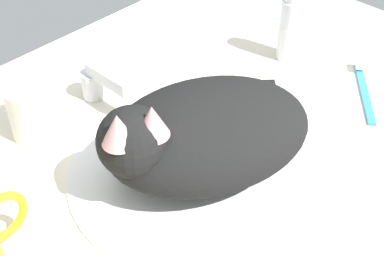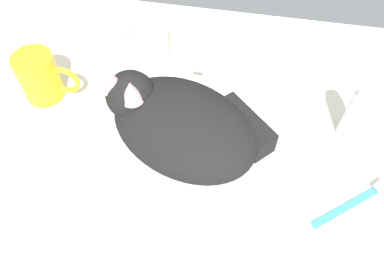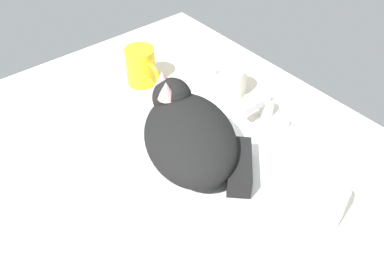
{
  "view_description": "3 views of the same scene",
  "coord_description": "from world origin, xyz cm",
  "px_view_note": "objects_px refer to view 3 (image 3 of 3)",
  "views": [
    {
      "loc": [
        -40.55,
        -35.81,
        52.85
      ],
      "look_at": [
        -0.82,
        2.01,
        6.56
      ],
      "focal_mm": 53.34,
      "sensor_mm": 36.0,
      "label": 1
    },
    {
      "loc": [
        8.56,
        -39.1,
        60.1
      ],
      "look_at": [
        1.32,
        0.76,
        5.44
      ],
      "focal_mm": 36.92,
      "sensor_mm": 36.0,
      "label": 2
    },
    {
      "loc": [
        46.62,
        -37.7,
        63.12
      ],
      "look_at": [
        -2.0,
        2.19,
        6.25
      ],
      "focal_mm": 37.84,
      "sensor_mm": 36.0,
      "label": 3
    }
  ],
  "objects_px": {
    "toothpaste_bottle": "(334,207)",
    "rinse_cup": "(232,81)",
    "soap_bar": "(213,66)",
    "faucet": "(263,107)",
    "cat": "(190,133)",
    "coffee_mug": "(142,67)"
  },
  "relations": [
    {
      "from": "toothpaste_bottle",
      "to": "rinse_cup",
      "type": "bearing_deg",
      "value": 160.59
    },
    {
      "from": "soap_bar",
      "to": "toothpaste_bottle",
      "type": "distance_m",
      "value": 0.53
    },
    {
      "from": "faucet",
      "to": "cat",
      "type": "distance_m",
      "value": 0.22
    },
    {
      "from": "rinse_cup",
      "to": "toothpaste_bottle",
      "type": "relative_size",
      "value": 0.64
    },
    {
      "from": "cat",
      "to": "soap_bar",
      "type": "distance_m",
      "value": 0.32
    },
    {
      "from": "cat",
      "to": "coffee_mug",
      "type": "distance_m",
      "value": 0.3
    },
    {
      "from": "cat",
      "to": "soap_bar",
      "type": "relative_size",
      "value": 4.62
    },
    {
      "from": "coffee_mug",
      "to": "rinse_cup",
      "type": "relative_size",
      "value": 1.53
    },
    {
      "from": "coffee_mug",
      "to": "rinse_cup",
      "type": "height_order",
      "value": "coffee_mug"
    },
    {
      "from": "coffee_mug",
      "to": "soap_bar",
      "type": "distance_m",
      "value": 0.19
    },
    {
      "from": "cat",
      "to": "rinse_cup",
      "type": "distance_m",
      "value": 0.24
    },
    {
      "from": "coffee_mug",
      "to": "toothpaste_bottle",
      "type": "relative_size",
      "value": 0.98
    },
    {
      "from": "faucet",
      "to": "cat",
      "type": "relative_size",
      "value": 0.43
    },
    {
      "from": "coffee_mug",
      "to": "soap_bar",
      "type": "xyz_separation_m",
      "value": [
        0.09,
        0.17,
        -0.03
      ]
    },
    {
      "from": "soap_bar",
      "to": "toothpaste_bottle",
      "type": "bearing_deg",
      "value": -18.24
    },
    {
      "from": "cat",
      "to": "rinse_cup",
      "type": "xyz_separation_m",
      "value": [
        -0.1,
        0.22,
        -0.03
      ]
    },
    {
      "from": "faucet",
      "to": "rinse_cup",
      "type": "height_order",
      "value": "rinse_cup"
    },
    {
      "from": "rinse_cup",
      "to": "toothpaste_bottle",
      "type": "xyz_separation_m",
      "value": [
        0.4,
        -0.14,
        0.02
      ]
    },
    {
      "from": "coffee_mug",
      "to": "soap_bar",
      "type": "bearing_deg",
      "value": 63.29
    },
    {
      "from": "cat",
      "to": "toothpaste_bottle",
      "type": "bearing_deg",
      "value": 14.74
    },
    {
      "from": "rinse_cup",
      "to": "soap_bar",
      "type": "bearing_deg",
      "value": 166.61
    },
    {
      "from": "rinse_cup",
      "to": "soap_bar",
      "type": "xyz_separation_m",
      "value": [
        -0.1,
        0.02,
        -0.02
      ]
    }
  ]
}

